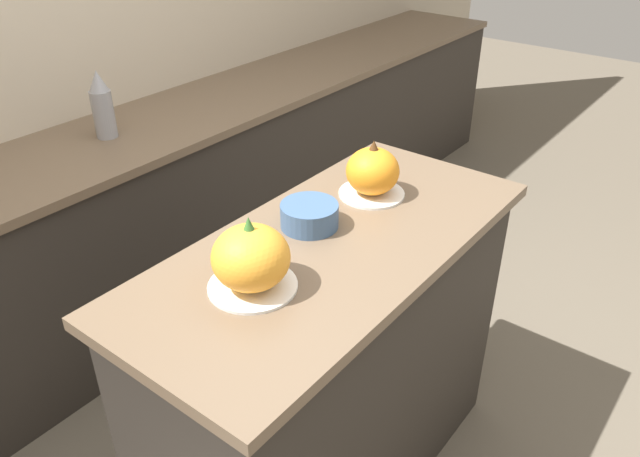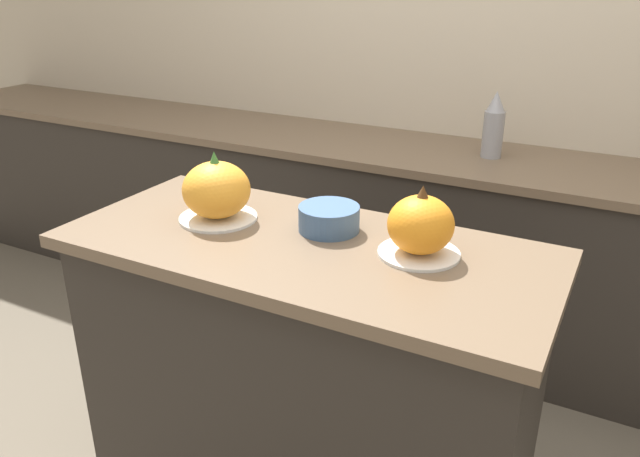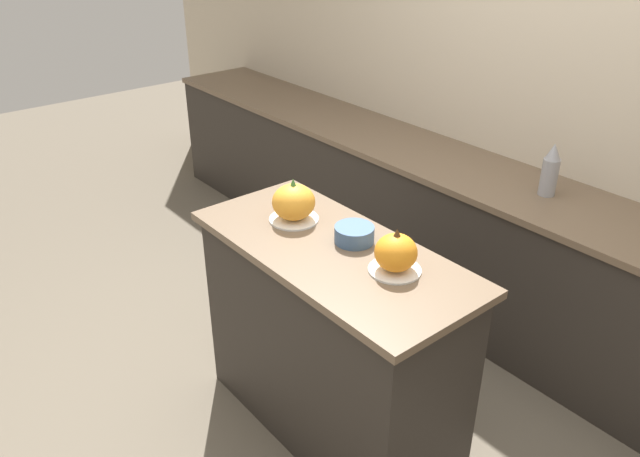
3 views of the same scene
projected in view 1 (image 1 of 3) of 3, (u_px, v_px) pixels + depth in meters
The scene contains 7 objects.
wall_back at pixel (3, 41), 2.35m from camera, with size 8.00×0.06×2.50m.
kitchen_island at pixel (332, 372), 1.92m from camera, with size 1.27×0.57×0.96m.
back_counter at pixel (95, 250), 2.59m from camera, with size 6.00×0.60×0.88m.
pumpkin_cake_left at pixel (251, 259), 1.45m from camera, with size 0.22×0.22×0.19m.
pumpkin_cake_right at pixel (373, 173), 1.87m from camera, with size 0.20×0.20×0.18m.
bottle_tall at pixel (102, 106), 2.43m from camera, with size 0.08×0.08×0.27m.
mixing_bowl at pixel (309, 215), 1.73m from camera, with size 0.16×0.16×0.07m.
Camera 1 is at (-1.15, -0.84, 1.85)m, focal length 35.00 mm.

